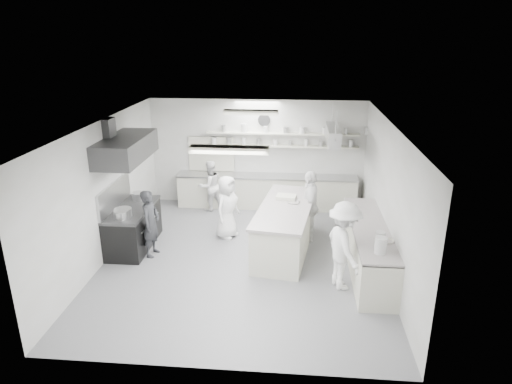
# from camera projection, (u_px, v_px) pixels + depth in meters

# --- Properties ---
(floor) EXTENTS (6.00, 7.00, 0.02)m
(floor) POSITION_uv_depth(u_px,v_px,m) (243.00, 259.00, 10.08)
(floor) COLOR gray
(floor) RESTS_ON ground
(ceiling) EXTENTS (6.00, 7.00, 0.02)m
(ceiling) POSITION_uv_depth(u_px,v_px,m) (242.00, 124.00, 9.07)
(ceiling) COLOR silver
(ceiling) RESTS_ON wall_back
(wall_back) EXTENTS (6.00, 0.04, 3.00)m
(wall_back) POSITION_uv_depth(u_px,v_px,m) (257.00, 153.00, 12.86)
(wall_back) COLOR silver
(wall_back) RESTS_ON floor
(wall_front) EXTENTS (6.00, 0.04, 3.00)m
(wall_front) POSITION_uv_depth(u_px,v_px,m) (214.00, 281.00, 6.29)
(wall_front) COLOR silver
(wall_front) RESTS_ON floor
(wall_left) EXTENTS (0.04, 7.00, 3.00)m
(wall_left) POSITION_uv_depth(u_px,v_px,m) (105.00, 191.00, 9.82)
(wall_left) COLOR silver
(wall_left) RESTS_ON floor
(wall_right) EXTENTS (0.04, 7.00, 3.00)m
(wall_right) POSITION_uv_depth(u_px,v_px,m) (388.00, 199.00, 9.33)
(wall_right) COLOR silver
(wall_right) RESTS_ON floor
(stove) EXTENTS (0.80, 1.80, 0.90)m
(stove) POSITION_uv_depth(u_px,v_px,m) (133.00, 229.00, 10.52)
(stove) COLOR black
(stove) RESTS_ON floor
(exhaust_hood) EXTENTS (0.85, 2.00, 0.50)m
(exhaust_hood) POSITION_uv_depth(u_px,v_px,m) (126.00, 148.00, 9.88)
(exhaust_hood) COLOR #3B3B3C
(exhaust_hood) RESTS_ON wall_left
(back_counter) EXTENTS (5.00, 0.60, 0.92)m
(back_counter) POSITION_uv_depth(u_px,v_px,m) (267.00, 192.00, 12.90)
(back_counter) COLOR beige
(back_counter) RESTS_ON floor
(shelf_lower) EXTENTS (4.20, 0.26, 0.04)m
(shelf_lower) POSITION_uv_depth(u_px,v_px,m) (282.00, 146.00, 12.60)
(shelf_lower) COLOR beige
(shelf_lower) RESTS_ON wall_back
(shelf_upper) EXTENTS (4.20, 0.26, 0.04)m
(shelf_upper) POSITION_uv_depth(u_px,v_px,m) (282.00, 134.00, 12.48)
(shelf_upper) COLOR beige
(shelf_upper) RESTS_ON wall_back
(pass_through_window) EXTENTS (1.30, 0.04, 1.00)m
(pass_through_window) POSITION_uv_depth(u_px,v_px,m) (211.00, 154.00, 12.97)
(pass_through_window) COLOR black
(pass_through_window) RESTS_ON wall_back
(wall_clock) EXTENTS (0.32, 0.05, 0.32)m
(wall_clock) POSITION_uv_depth(u_px,v_px,m) (264.00, 120.00, 12.49)
(wall_clock) COLOR white
(wall_clock) RESTS_ON wall_back
(right_counter) EXTENTS (0.74, 3.30, 0.94)m
(right_counter) POSITION_uv_depth(u_px,v_px,m) (368.00, 248.00, 9.51)
(right_counter) COLOR beige
(right_counter) RESTS_ON floor
(pot_rack) EXTENTS (0.30, 1.60, 0.40)m
(pot_rack) POSITION_uv_depth(u_px,v_px,m) (333.00, 135.00, 11.39)
(pot_rack) COLOR #ACACAD
(pot_rack) RESTS_ON ceiling
(light_fixture_front) EXTENTS (1.30, 0.25, 0.10)m
(light_fixture_front) POSITION_uv_depth(u_px,v_px,m) (229.00, 150.00, 7.40)
(light_fixture_front) COLOR beige
(light_fixture_front) RESTS_ON ceiling
(light_fixture_rear) EXTENTS (1.30, 0.25, 0.10)m
(light_fixture_rear) POSITION_uv_depth(u_px,v_px,m) (251.00, 112.00, 10.78)
(light_fixture_rear) COLOR beige
(light_fixture_rear) RESTS_ON ceiling
(prep_island) EXTENTS (1.41, 2.88, 1.02)m
(prep_island) POSITION_uv_depth(u_px,v_px,m) (285.00, 229.00, 10.34)
(prep_island) COLOR beige
(prep_island) RESTS_ON floor
(stove_pot) EXTENTS (0.37, 0.37, 0.23)m
(stove_pot) POSITION_uv_depth(u_px,v_px,m) (123.00, 214.00, 9.86)
(stove_pot) COLOR #ACACAD
(stove_pot) RESTS_ON stove
(cook_stove) EXTENTS (0.44, 0.60, 1.52)m
(cook_stove) POSITION_uv_depth(u_px,v_px,m) (151.00, 223.00, 10.02)
(cook_stove) COLOR #2A2B2F
(cook_stove) RESTS_ON floor
(cook_back) EXTENTS (0.87, 0.85, 1.42)m
(cook_back) POSITION_uv_depth(u_px,v_px,m) (210.00, 186.00, 12.61)
(cook_back) COLOR white
(cook_back) RESTS_ON floor
(cook_island_left) EXTENTS (0.77, 0.89, 1.55)m
(cook_island_left) POSITION_uv_depth(u_px,v_px,m) (227.00, 207.00, 10.92)
(cook_island_left) COLOR white
(cook_island_left) RESTS_ON floor
(cook_island_right) EXTENTS (0.46, 1.02, 1.72)m
(cook_island_right) POSITION_uv_depth(u_px,v_px,m) (310.00, 206.00, 10.75)
(cook_island_right) COLOR white
(cook_island_right) RESTS_ON floor
(cook_right) EXTENTS (0.99, 1.29, 1.77)m
(cook_right) POSITION_uv_depth(u_px,v_px,m) (344.00, 246.00, 8.70)
(cook_right) COLOR white
(cook_right) RESTS_ON floor
(bowl_island_a) EXTENTS (0.31, 0.31, 0.07)m
(bowl_island_a) POSITION_uv_depth(u_px,v_px,m) (293.00, 203.00, 10.38)
(bowl_island_a) COLOR #ACACAD
(bowl_island_a) RESTS_ON prep_island
(bowl_island_b) EXTENTS (0.24, 0.24, 0.06)m
(bowl_island_b) POSITION_uv_depth(u_px,v_px,m) (284.00, 202.00, 10.48)
(bowl_island_b) COLOR beige
(bowl_island_b) RESTS_ON prep_island
(bowl_right) EXTENTS (0.33, 0.33, 0.06)m
(bowl_right) POSITION_uv_depth(u_px,v_px,m) (387.00, 242.00, 8.67)
(bowl_right) COLOR beige
(bowl_right) RESTS_ON right_counter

